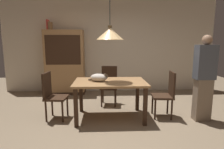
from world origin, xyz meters
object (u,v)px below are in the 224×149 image
(chair_left_side, at_px, (52,94))
(hutch_bookcase, at_px, (65,64))
(cat_sleeping, at_px, (99,77))
(book_red_tall, at_px, (48,25))
(dining_table, at_px, (110,86))
(book_brown_thick, at_px, (50,26))
(chair_far_back, at_px, (109,84))
(chair_right_side, at_px, (166,92))
(person_standing, at_px, (204,78))
(pendant_lamp, at_px, (110,34))

(chair_left_side, distance_m, hutch_bookcase, 1.94)
(cat_sleeping, relative_size, book_red_tall, 1.46)
(book_red_tall, bearing_deg, hutch_bookcase, -0.20)
(dining_table, relative_size, book_brown_thick, 5.83)
(chair_far_back, bearing_deg, dining_table, -90.55)
(hutch_bookcase, bearing_deg, dining_table, -56.85)
(chair_left_side, distance_m, book_brown_thick, 2.44)
(chair_right_side, height_order, book_brown_thick, book_brown_thick)
(chair_far_back, relative_size, person_standing, 0.57)
(cat_sleeping, distance_m, hutch_bookcase, 2.16)
(book_brown_thick, bearing_deg, dining_table, -49.87)
(chair_left_side, relative_size, book_brown_thick, 3.88)
(chair_far_back, distance_m, chair_left_side, 1.43)
(dining_table, relative_size, chair_far_back, 1.51)
(pendant_lamp, relative_size, hutch_bookcase, 0.70)
(hutch_bookcase, bearing_deg, book_red_tall, 179.80)
(chair_far_back, xyz_separation_m, hutch_bookcase, (-1.25, 1.03, 0.38))
(cat_sleeping, height_order, pendant_lamp, pendant_lamp)
(dining_table, xyz_separation_m, hutch_bookcase, (-1.24, 1.91, 0.24))
(chair_far_back, height_order, cat_sleeping, chair_far_back)
(dining_table, distance_m, hutch_bookcase, 2.29)
(pendant_lamp, xyz_separation_m, book_red_tall, (-1.67, 1.91, 0.33))
(book_red_tall, bearing_deg, chair_right_side, -34.33)
(chair_right_side, xyz_separation_m, book_brown_thick, (-2.74, 1.91, 1.45))
(book_red_tall, distance_m, book_brown_thick, 0.07)
(dining_table, xyz_separation_m, chair_right_side, (1.13, -0.01, -0.14))
(chair_far_back, xyz_separation_m, chair_right_side, (1.12, -0.88, 0.00))
(chair_right_side, bearing_deg, chair_left_side, 179.62)
(book_brown_thick, bearing_deg, hutch_bookcase, -0.24)
(hutch_bookcase, relative_size, person_standing, 1.13)
(chair_right_side, xyz_separation_m, chair_left_side, (-2.26, 0.01, 0.00))
(person_standing, bearing_deg, cat_sleeping, 174.40)
(dining_table, height_order, cat_sleeping, cat_sleeping)
(chair_left_side, height_order, book_brown_thick, book_brown_thick)
(chair_far_back, height_order, hutch_bookcase, hutch_bookcase)
(pendant_lamp, distance_m, book_red_tall, 2.56)
(book_brown_thick, bearing_deg, cat_sleeping, -53.61)
(person_standing, bearing_deg, pendant_lamp, 174.00)
(chair_left_side, xyz_separation_m, pendant_lamp, (1.13, -0.01, 1.15))
(chair_right_side, distance_m, cat_sleeping, 1.37)
(cat_sleeping, xyz_separation_m, book_brown_thick, (-1.40, 1.90, 1.13))
(person_standing, bearing_deg, book_brown_thick, 148.26)
(cat_sleeping, bearing_deg, chair_far_back, 76.05)
(cat_sleeping, bearing_deg, person_standing, -5.60)
(chair_right_side, xyz_separation_m, person_standing, (0.65, -0.18, 0.31))
(dining_table, xyz_separation_m, person_standing, (1.78, -0.19, 0.18))
(cat_sleeping, relative_size, book_brown_thick, 1.70)
(chair_left_side, xyz_separation_m, book_red_tall, (-0.55, 1.90, 1.48))
(hutch_bookcase, relative_size, book_brown_thick, 7.71)
(book_red_tall, relative_size, person_standing, 0.17)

